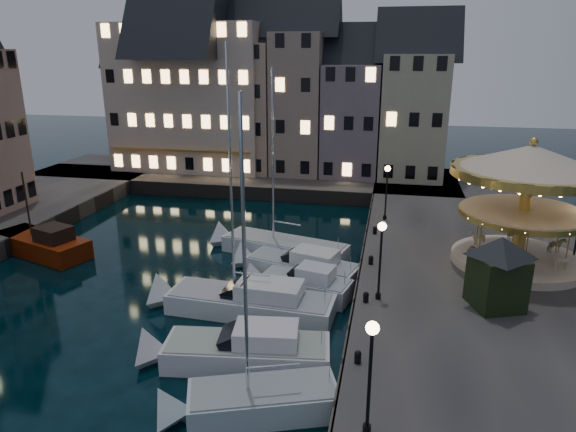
% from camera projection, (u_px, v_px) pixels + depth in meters
% --- Properties ---
extents(ground, '(160.00, 160.00, 0.00)m').
position_uv_depth(ground, '(239.00, 317.00, 27.37)').
color(ground, black).
rests_on(ground, ground).
extents(quay_east, '(16.00, 56.00, 1.30)m').
position_uv_depth(quay_east, '(498.00, 281.00, 30.08)').
color(quay_east, '#474442').
rests_on(quay_east, ground).
extents(quay_north, '(44.00, 12.00, 1.30)m').
position_uv_depth(quay_north, '(243.00, 178.00, 54.83)').
color(quay_north, '#474442').
rests_on(quay_north, ground).
extents(quaywall_e, '(0.15, 44.00, 1.30)m').
position_uv_depth(quaywall_e, '(361.00, 270.00, 31.62)').
color(quaywall_e, '#47423A').
rests_on(quaywall_e, ground).
extents(quaywall_n, '(48.00, 0.15, 1.30)m').
position_uv_depth(quaywall_n, '(246.00, 193.00, 48.85)').
color(quaywall_n, '#47423A').
rests_on(quaywall_n, ground).
extents(streetlamp_a, '(0.44, 0.44, 4.17)m').
position_uv_depth(streetlamp_a, '(371.00, 362.00, 16.37)').
color(streetlamp_a, black).
rests_on(streetlamp_a, quay_east).
extents(streetlamp_b, '(0.44, 0.44, 4.17)m').
position_uv_depth(streetlamp_b, '(381.00, 250.00, 25.70)').
color(streetlamp_b, black).
rests_on(streetlamp_b, quay_east).
extents(streetlamp_c, '(0.44, 0.44, 4.17)m').
position_uv_depth(streetlamp_c, '(387.00, 185.00, 38.29)').
color(streetlamp_c, black).
rests_on(streetlamp_c, quay_east).
extents(bollard_a, '(0.30, 0.30, 0.57)m').
position_uv_depth(bollard_a, '(358.00, 356.00, 20.95)').
color(bollard_a, black).
rests_on(bollard_a, quay_east).
extents(bollard_b, '(0.30, 0.30, 0.57)m').
position_uv_depth(bollard_b, '(366.00, 297.00, 26.08)').
color(bollard_b, black).
rests_on(bollard_b, quay_east).
extents(bollard_c, '(0.30, 0.30, 0.57)m').
position_uv_depth(bollard_c, '(371.00, 260.00, 30.75)').
color(bollard_c, black).
rests_on(bollard_c, quay_east).
extents(bollard_d, '(0.30, 0.30, 0.57)m').
position_uv_depth(bollard_d, '(375.00, 230.00, 35.88)').
color(bollard_d, black).
rests_on(bollard_d, quay_east).
extents(townhouse_na, '(5.50, 8.00, 12.80)m').
position_uv_depth(townhouse_na, '(147.00, 106.00, 56.74)').
color(townhouse_na, gray).
rests_on(townhouse_na, quay_north).
extents(townhouse_nb, '(6.16, 8.00, 13.80)m').
position_uv_depth(townhouse_nb, '(193.00, 102.00, 55.54)').
color(townhouse_nb, slate).
rests_on(townhouse_nb, quay_north).
extents(townhouse_nc, '(6.82, 8.00, 14.80)m').
position_uv_depth(townhouse_nc, '(247.00, 99.00, 54.22)').
color(townhouse_nc, tan).
rests_on(townhouse_nc, quay_north).
extents(townhouse_nd, '(5.50, 8.00, 15.80)m').
position_uv_depth(townhouse_nd, '(300.00, 95.00, 52.97)').
color(townhouse_nd, gray).
rests_on(townhouse_nd, quay_north).
extents(townhouse_ne, '(6.16, 8.00, 12.80)m').
position_uv_depth(townhouse_ne, '(352.00, 111.00, 52.37)').
color(townhouse_ne, slate).
rests_on(townhouse_ne, quay_north).
extents(townhouse_nf, '(6.82, 8.00, 13.80)m').
position_uv_depth(townhouse_nf, '(414.00, 107.00, 51.06)').
color(townhouse_nf, '#A7A487').
rests_on(townhouse_nf, quay_north).
extents(hotel_corner, '(17.60, 9.00, 16.80)m').
position_uv_depth(hotel_corner, '(193.00, 88.00, 55.07)').
color(hotel_corner, beige).
rests_on(hotel_corner, quay_north).
extents(motorboat_a, '(6.83, 4.25, 11.41)m').
position_uv_depth(motorboat_a, '(249.00, 402.00, 19.83)').
color(motorboat_a, silver).
rests_on(motorboat_a, ground).
extents(motorboat_b, '(8.52, 3.47, 2.15)m').
position_uv_depth(motorboat_b, '(238.00, 351.00, 23.04)').
color(motorboat_b, silver).
rests_on(motorboat_b, ground).
extents(motorboat_c, '(10.04, 3.11, 13.33)m').
position_uv_depth(motorboat_c, '(244.00, 301.00, 27.58)').
color(motorboat_c, silver).
rests_on(motorboat_c, ground).
extents(motorboat_d, '(6.32, 3.26, 2.15)m').
position_uv_depth(motorboat_d, '(299.00, 285.00, 29.67)').
color(motorboat_d, silver).
rests_on(motorboat_d, ground).
extents(motorboat_e, '(8.08, 4.30, 2.15)m').
position_uv_depth(motorboat_e, '(297.00, 267.00, 32.14)').
color(motorboat_e, silver).
rests_on(motorboat_e, ground).
extents(motorboat_f, '(9.79, 4.89, 13.04)m').
position_uv_depth(motorboat_f, '(277.00, 247.00, 35.69)').
color(motorboat_f, silver).
rests_on(motorboat_f, ground).
extents(red_fishing_boat, '(7.88, 4.83, 5.93)m').
position_uv_depth(red_fishing_boat, '(43.00, 245.00, 35.62)').
color(red_fishing_boat, '#661B04').
rests_on(red_fishing_boat, ground).
extents(carousel, '(8.72, 8.72, 7.63)m').
position_uv_depth(carousel, '(528.00, 183.00, 29.41)').
color(carousel, beige).
rests_on(carousel, quay_east).
extents(ticket_kiosk, '(3.58, 3.58, 4.19)m').
position_uv_depth(ticket_kiosk, '(500.00, 260.00, 24.99)').
color(ticket_kiosk, black).
rests_on(ticket_kiosk, quay_east).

